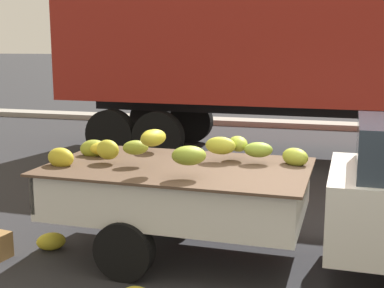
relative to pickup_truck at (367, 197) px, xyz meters
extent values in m
plane|color=#28282B|center=(-0.63, -0.26, -0.88)|extent=(220.00, 220.00, 0.00)
cube|color=gray|center=(-0.63, 10.32, -0.80)|extent=(80.00, 0.80, 0.16)
cube|color=silver|center=(-2.07, 0.04, -0.30)|extent=(2.89, 1.71, 0.08)
cube|color=silver|center=(-2.06, 0.84, -0.04)|extent=(2.86, 0.11, 0.44)
cube|color=silver|center=(-2.09, -0.76, -0.04)|extent=(2.86, 0.11, 0.44)
cube|color=silver|center=(-0.67, 0.01, -0.04)|extent=(0.09, 1.65, 0.44)
cube|color=silver|center=(-3.48, 0.07, -0.04)|extent=(0.09, 1.65, 0.44)
cube|color=#B21914|center=(-2.05, 0.87, -0.08)|extent=(2.74, 0.07, 0.07)
cube|color=brown|center=(-2.07, 0.04, 0.19)|extent=(3.01, 1.84, 0.03)
ellipsoid|color=#9AA72F|center=(-0.78, 0.44, 0.29)|extent=(0.40, 0.37, 0.21)
ellipsoid|color=olive|center=(-1.20, 0.38, 0.36)|extent=(0.36, 0.27, 0.18)
ellipsoid|color=yellow|center=(-3.10, 0.26, 0.30)|extent=(0.40, 0.33, 0.17)
ellipsoid|color=#98A62E|center=(-3.26, 0.30, 0.28)|extent=(0.39, 0.32, 0.23)
ellipsoid|color=gold|center=(-1.65, 0.36, 0.39)|extent=(0.37, 0.19, 0.21)
ellipsoid|color=gold|center=(-2.22, -0.38, 0.59)|extent=(0.31, 0.40, 0.18)
ellipsoid|color=#98A931|center=(-1.47, 0.52, 0.40)|extent=(0.35, 0.37, 0.19)
ellipsoid|color=gold|center=(-2.90, -0.06, 0.36)|extent=(0.34, 0.27, 0.23)
ellipsoid|color=olive|center=(-1.79, -0.48, 0.44)|extent=(0.43, 0.37, 0.20)
ellipsoid|color=#A0AC30|center=(-2.63, 0.68, 0.38)|extent=(0.38, 0.40, 0.21)
ellipsoid|color=gold|center=(-3.37, -0.32, 0.29)|extent=(0.37, 0.28, 0.23)
ellipsoid|color=olive|center=(-2.54, -0.09, 0.41)|extent=(0.35, 0.30, 0.17)
cylinder|color=black|center=(-2.39, 0.84, -0.56)|extent=(0.64, 0.21, 0.64)
cylinder|color=black|center=(-2.43, -0.75, -0.56)|extent=(0.64, 0.21, 0.64)
cube|color=maroon|center=(-0.32, 5.80, 1.72)|extent=(12.04, 2.70, 2.70)
cube|color=black|center=(-0.32, 5.80, 0.22)|extent=(11.05, 0.59, 0.30)
cylinder|color=black|center=(-3.90, 7.07, -0.34)|extent=(1.08, 0.32, 1.08)
cylinder|color=black|center=(-3.94, 4.67, -0.34)|extent=(1.08, 0.32, 1.08)
cylinder|color=black|center=(-4.98, 7.08, -0.34)|extent=(1.08, 0.32, 1.08)
cylinder|color=black|center=(-5.02, 4.68, -0.34)|extent=(1.08, 0.32, 1.08)
ellipsoid|color=gold|center=(-3.60, -0.24, -0.78)|extent=(0.41, 0.38, 0.21)
camera|label=1|loc=(-0.33, -5.60, 1.58)|focal=49.37mm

